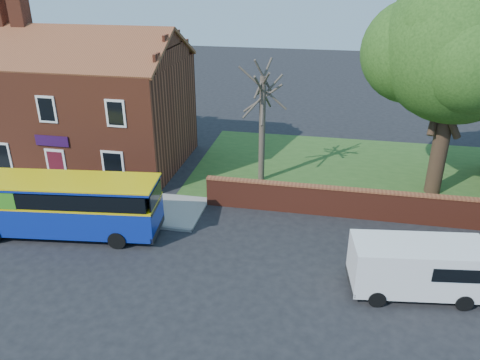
# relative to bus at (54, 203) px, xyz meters

# --- Properties ---
(ground) EXTENTS (120.00, 120.00, 0.00)m
(ground) POSITION_rel_bus_xyz_m (4.21, -2.70, -1.60)
(ground) COLOR black
(ground) RESTS_ON ground
(pavement) EXTENTS (18.00, 3.50, 0.12)m
(pavement) POSITION_rel_bus_xyz_m (-2.79, 3.05, -1.54)
(pavement) COLOR gray
(pavement) RESTS_ON ground
(kerb) EXTENTS (18.00, 0.15, 0.14)m
(kerb) POSITION_rel_bus_xyz_m (-2.79, 1.30, -1.53)
(kerb) COLOR slate
(kerb) RESTS_ON ground
(grass_strip) EXTENTS (26.00, 12.00, 0.04)m
(grass_strip) POSITION_rel_bus_xyz_m (17.21, 10.30, -1.58)
(grass_strip) COLOR #426B28
(grass_strip) RESTS_ON ground
(shop_building) EXTENTS (12.30, 8.13, 10.50)m
(shop_building) POSITION_rel_bus_xyz_m (-2.81, 8.80, 1.82)
(shop_building) COLOR brown
(shop_building) RESTS_ON ground
(boundary_wall) EXTENTS (22.00, 0.38, 1.60)m
(boundary_wall) POSITION_rel_bus_xyz_m (17.21, 4.30, -0.79)
(boundary_wall) COLOR maroon
(boundary_wall) RESTS_ON ground
(bus) EXTENTS (9.40, 3.38, 2.81)m
(bus) POSITION_rel_bus_xyz_m (0.00, 0.00, 0.00)
(bus) COLOR #0D2696
(bus) RESTS_ON ground
(van_near) EXTENTS (5.18, 2.61, 2.18)m
(van_near) POSITION_rel_bus_xyz_m (16.03, -1.39, -0.38)
(van_near) COLOR white
(van_near) RESTS_ON ground
(large_tree) EXTENTS (9.76, 7.72, 11.91)m
(large_tree) POSITION_rel_bus_xyz_m (18.38, 8.34, 6.20)
(large_tree) COLOR black
(large_tree) RESTS_ON ground
(bare_tree) EXTENTS (2.54, 3.03, 6.79)m
(bare_tree) POSITION_rel_bus_xyz_m (8.56, 7.89, 1.88)
(bare_tree) COLOR #4C4238
(bare_tree) RESTS_ON ground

